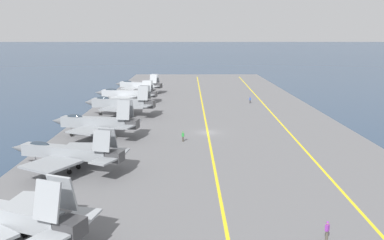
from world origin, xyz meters
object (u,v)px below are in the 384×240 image
object	(u,v)px
crew_green_vest	(183,136)
parked_jet_fifth	(127,94)
crew_purple_vest	(327,230)
parked_jet_third	(96,122)
parked_jet_fourth	(120,103)
parked_jet_sixth	(139,85)
parked_jet_second	(68,153)
parked_jet_nearest	(4,214)
crew_blue_vest	(250,100)

from	to	relation	value
crew_green_vest	parked_jet_fifth	bearing A→B (deg)	20.79
crew_purple_vest	crew_green_vest	bearing A→B (deg)	21.18
parked_jet_fifth	crew_green_vest	distance (m)	43.64
parked_jet_third	parked_jet_fourth	xyz separation A→B (m)	(19.15, -0.97, 0.15)
parked_jet_sixth	parked_jet_second	bearing A→B (deg)	179.65
parked_jet_nearest	parked_jet_fourth	world-z (taller)	parked_jet_fourth
parked_jet_fourth	parked_jet_fifth	xyz separation A→B (m)	(18.92, 1.44, -0.60)
parked_jet_second	parked_jet_third	size ratio (longest dim) A/B	1.04
parked_jet_fourth	crew_blue_vest	world-z (taller)	parked_jet_fourth
crew_blue_vest	parked_jet_third	bearing A→B (deg)	138.26
crew_green_vest	parked_jet_sixth	bearing A→B (deg)	13.81
parked_jet_fourth	crew_blue_vest	bearing A→B (deg)	-61.74
parked_jet_nearest	crew_green_vest	xyz separation A→B (m)	(33.56, -14.72, -1.63)
parked_jet_sixth	crew_purple_vest	xyz separation A→B (m)	(-91.85, -27.33, -1.37)
parked_jet_fourth	parked_jet_sixth	size ratio (longest dim) A/B	1.02
parked_jet_third	crew_blue_vest	size ratio (longest dim) A/B	9.15
parked_jet_nearest	parked_jet_sixth	world-z (taller)	parked_jet_nearest
crew_green_vest	crew_purple_vest	distance (m)	35.91
parked_jet_third	parked_jet_fifth	bearing A→B (deg)	0.70
parked_jet_fifth	parked_jet_second	bearing A→B (deg)	-179.29
parked_jet_second	crew_blue_vest	distance (m)	62.16
parked_jet_second	parked_jet_fifth	size ratio (longest dim) A/B	0.96
parked_jet_nearest	parked_jet_fifth	bearing A→B (deg)	0.58
parked_jet_nearest	crew_blue_vest	size ratio (longest dim) A/B	9.56
parked_jet_nearest	crew_purple_vest	distance (m)	27.74
parked_jet_third	parked_jet_sixth	world-z (taller)	parked_jet_third
parked_jet_sixth	crew_purple_vest	world-z (taller)	parked_jet_sixth
parked_jet_sixth	crew_blue_vest	xyz separation A→B (m)	(-19.86, -31.27, -1.41)
parked_jet_nearest	parked_jet_second	size ratio (longest dim) A/B	1.01
crew_blue_vest	parked_jet_fifth	bearing A→B (deg)	85.99
parked_jet_fifth	crew_purple_vest	xyz separation A→B (m)	(-74.26, -28.46, -1.25)
parked_jet_fifth	crew_green_vest	world-z (taller)	parked_jet_fifth
crew_green_vest	parked_jet_second	bearing A→B (deg)	135.27
crew_green_vest	crew_blue_vest	distance (m)	42.06
parked_jet_fourth	crew_green_vest	world-z (taller)	parked_jet_fourth
parked_jet_nearest	parked_jet_sixth	size ratio (longest dim) A/B	1.05
parked_jet_sixth	crew_purple_vest	bearing A→B (deg)	-163.43
parked_jet_second	crew_blue_vest	size ratio (longest dim) A/B	9.47
crew_blue_vest	crew_green_vest	bearing A→B (deg)	156.27
parked_jet_fifth	crew_purple_vest	bearing A→B (deg)	-159.03
parked_jet_second	parked_jet_fourth	world-z (taller)	parked_jet_fourth
parked_jet_third	crew_blue_vest	distance (m)	48.00
crew_purple_vest	crew_blue_vest	distance (m)	72.10
crew_purple_vest	crew_blue_vest	xyz separation A→B (m)	(71.99, -3.95, -0.04)
parked_jet_fourth	crew_blue_vest	xyz separation A→B (m)	(16.65, -30.96, -1.89)
parked_jet_nearest	parked_jet_sixth	xyz separation A→B (m)	(91.93, -0.37, -0.22)
crew_purple_vest	parked_jet_third	bearing A→B (deg)	37.72
crew_purple_vest	crew_blue_vest	bearing A→B (deg)	-3.14
crew_green_vest	crew_purple_vest	bearing A→B (deg)	-158.82
crew_green_vest	crew_blue_vest	xyz separation A→B (m)	(38.51, -16.92, -0.01)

